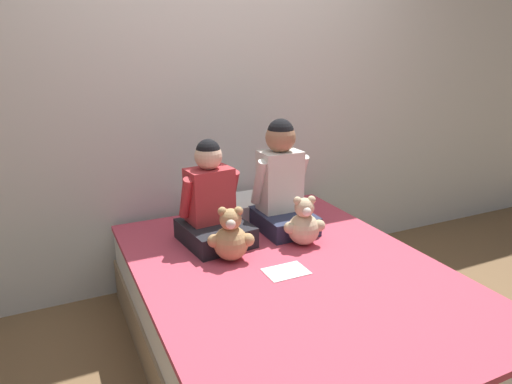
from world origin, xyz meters
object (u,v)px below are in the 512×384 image
at_px(teddy_bear_held_by_left_child, 231,238).
at_px(pillow_at_headboard, 231,209).
at_px(child_on_left, 212,205).
at_px(child_on_right, 281,183).
at_px(sign_card, 286,271).
at_px(teddy_bear_held_by_right_child, 304,224).
at_px(bed, 291,313).

xyz_separation_m(teddy_bear_held_by_left_child, pillow_at_headboard, (0.23, 0.56, -0.07)).
bearing_deg(child_on_left, pillow_at_headboard, 44.93).
xyz_separation_m(child_on_right, sign_card, (-0.25, -0.51, -0.28)).
distance_m(teddy_bear_held_by_right_child, sign_card, 0.37).
bearing_deg(teddy_bear_held_by_left_child, child_on_right, 52.85).
relative_size(bed, child_on_right, 2.96).
distance_m(bed, teddy_bear_held_by_right_child, 0.48).
bearing_deg(teddy_bear_held_by_left_child, bed, -24.40).
bearing_deg(teddy_bear_held_by_right_child, bed, -116.53).
bearing_deg(child_on_right, pillow_at_headboard, 125.56).
bearing_deg(child_on_left, sign_card, -75.71).
relative_size(bed, teddy_bear_held_by_left_child, 6.78).
xyz_separation_m(bed, child_on_right, (0.21, 0.50, 0.53)).
bearing_deg(bed, teddy_bear_held_by_left_child, 134.62).
height_order(child_on_right, pillow_at_headboard, child_on_right).
height_order(pillow_at_headboard, sign_card, pillow_at_headboard).
height_order(teddy_bear_held_by_right_child, sign_card, teddy_bear_held_by_right_child).
bearing_deg(bed, child_on_left, 114.99).
relative_size(child_on_left, teddy_bear_held_by_left_child, 2.01).
relative_size(child_on_left, pillow_at_headboard, 1.17).
bearing_deg(pillow_at_headboard, sign_card, -92.81).
relative_size(child_on_right, teddy_bear_held_by_left_child, 2.29).
relative_size(bed, pillow_at_headboard, 3.92).
relative_size(bed, child_on_left, 3.37).
bearing_deg(teddy_bear_held_by_right_child, child_on_right, 104.65).
distance_m(child_on_right, sign_card, 0.63).
height_order(child_on_left, sign_card, child_on_left).
relative_size(bed, teddy_bear_held_by_right_child, 6.97).
xyz_separation_m(teddy_bear_held_by_left_child, sign_card, (0.19, -0.24, -0.12)).
relative_size(teddy_bear_held_by_left_child, sign_card, 1.37).
distance_m(bed, teddy_bear_held_by_left_child, 0.49).
height_order(bed, teddy_bear_held_by_left_child, teddy_bear_held_by_left_child).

